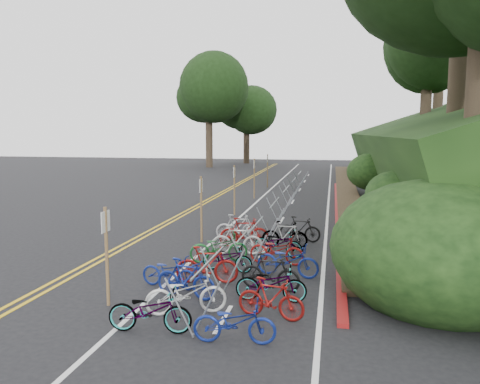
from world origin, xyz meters
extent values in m
plane|color=black|center=(0.00, 0.00, 0.00)|extent=(120.00, 120.00, 0.00)
cube|color=gold|center=(-2.15, 10.00, 0.00)|extent=(0.12, 80.00, 0.01)
cube|color=gold|center=(-1.85, 10.00, 0.00)|extent=(0.12, 80.00, 0.01)
cube|color=silver|center=(1.00, 10.00, 0.00)|extent=(0.12, 80.00, 0.01)
cube|color=silver|center=(5.20, 10.00, 0.00)|extent=(0.12, 80.00, 0.01)
cube|color=silver|center=(3.10, -2.00, 0.00)|extent=(0.10, 1.60, 0.01)
cube|color=silver|center=(3.10, 4.00, 0.00)|extent=(0.10, 1.60, 0.01)
cube|color=silver|center=(3.10, 10.00, 0.00)|extent=(0.10, 1.60, 0.01)
cube|color=silver|center=(3.10, 16.00, 0.00)|extent=(0.10, 1.60, 0.01)
cube|color=silver|center=(3.10, 22.00, 0.00)|extent=(0.10, 1.60, 0.01)
cube|color=silver|center=(3.10, 28.00, 0.00)|extent=(0.10, 1.60, 0.01)
cube|color=silver|center=(3.10, 34.00, 0.00)|extent=(0.10, 1.60, 0.01)
cube|color=maroon|center=(5.70, 12.00, 0.05)|extent=(0.25, 28.00, 0.10)
cube|color=black|center=(13.50, 22.00, 2.80)|extent=(12.32, 44.00, 9.11)
cube|color=#382819|center=(6.40, 22.00, 0.08)|extent=(1.40, 44.00, 0.16)
ellipsoid|color=#284C19|center=(7.20, 3.00, 1.04)|extent=(2.00, 2.80, 1.60)
ellipsoid|color=#284C19|center=(8.00, 8.00, 1.55)|extent=(2.60, 3.64, 2.08)
ellipsoid|color=#284C19|center=(9.20, 14.00, 1.99)|extent=(2.20, 3.08, 1.76)
ellipsoid|color=#284C19|center=(7.80, 20.00, 1.56)|extent=(3.00, 4.20, 2.40)
ellipsoid|color=#284C19|center=(8.50, 26.00, 1.73)|extent=(2.40, 3.36, 1.92)
ellipsoid|color=#284C19|center=(9.80, 30.00, 2.41)|extent=(2.80, 3.92, 2.24)
ellipsoid|color=#284C19|center=(7.00, 6.00, 0.90)|extent=(1.80, 2.52, 1.44)
ellipsoid|color=#284C19|center=(10.00, 18.00, 2.60)|extent=(3.20, 4.48, 2.56)
ellipsoid|color=black|center=(8.00, 0.50, 1.21)|extent=(5.28, 6.16, 3.52)
cylinder|color=#2D2319|center=(9.50, 3.00, 4.17)|extent=(0.82, 0.82, 5.95)
cylinder|color=#2D2319|center=(11.00, 12.00, 5.93)|extent=(0.87, 0.87, 6.86)
cylinder|color=#2D2319|center=(13.50, 20.00, 7.09)|extent=(0.91, 0.91, 7.77)
cylinder|color=#2D2319|center=(12.50, 28.00, 6.00)|extent=(0.84, 0.84, 6.40)
ellipsoid|color=black|center=(12.50, 28.00, 11.76)|extent=(8.54, 8.54, 8.11)
cylinder|color=#2D2319|center=(15.00, 36.00, 7.16)|extent=(0.89, 0.89, 7.32)
ellipsoid|color=black|center=(15.00, 36.00, 13.87)|extent=(10.16, 10.16, 9.65)
cylinder|color=#2D2319|center=(-9.00, 42.00, 2.97)|extent=(0.82, 0.82, 5.95)
ellipsoid|color=black|center=(-9.00, 42.00, 8.38)|extent=(8.13, 8.13, 7.72)
cylinder|color=#2D2319|center=(-6.00, 50.00, 2.74)|extent=(0.79, 0.79, 5.49)
ellipsoid|color=black|center=(-6.00, 50.00, 7.62)|extent=(7.11, 7.11, 6.76)
cylinder|color=gray|center=(2.72, -1.79, 1.23)|extent=(0.05, 2.76, 0.05)
cylinder|color=gray|center=(2.44, -3.07, 0.62)|extent=(0.62, 0.04, 1.22)
cylinder|color=gray|center=(3.00, -3.07, 0.62)|extent=(0.62, 0.04, 1.22)
cylinder|color=gray|center=(2.44, -0.51, 0.62)|extent=(0.62, 0.04, 1.22)
cylinder|color=gray|center=(3.00, -0.51, 0.62)|extent=(0.62, 0.04, 1.22)
cylinder|color=gray|center=(3.00, 3.00, 1.15)|extent=(0.05, 3.00, 0.05)
cylinder|color=gray|center=(2.72, 1.60, 0.57)|extent=(0.58, 0.04, 1.13)
cylinder|color=gray|center=(3.28, 1.60, 0.57)|extent=(0.58, 0.04, 1.13)
cylinder|color=gray|center=(2.72, 4.40, 0.57)|extent=(0.58, 0.04, 1.13)
cylinder|color=gray|center=(3.28, 4.40, 0.57)|extent=(0.58, 0.04, 1.13)
cylinder|color=gray|center=(3.00, 8.00, 1.15)|extent=(0.05, 3.00, 0.05)
cylinder|color=gray|center=(2.72, 6.60, 0.57)|extent=(0.58, 0.04, 1.13)
cylinder|color=gray|center=(3.28, 6.60, 0.57)|extent=(0.58, 0.04, 1.13)
cylinder|color=gray|center=(2.72, 9.40, 0.57)|extent=(0.58, 0.04, 1.13)
cylinder|color=gray|center=(3.28, 9.40, 0.57)|extent=(0.58, 0.04, 1.13)
cylinder|color=gray|center=(3.00, 13.00, 1.15)|extent=(0.05, 3.00, 0.05)
cylinder|color=gray|center=(2.72, 11.60, 0.57)|extent=(0.58, 0.04, 1.13)
cylinder|color=gray|center=(3.28, 11.60, 0.57)|extent=(0.58, 0.04, 1.13)
cylinder|color=gray|center=(2.72, 14.40, 0.57)|extent=(0.58, 0.04, 1.13)
cylinder|color=gray|center=(3.28, 14.40, 0.57)|extent=(0.58, 0.04, 1.13)
cylinder|color=gray|center=(3.00, 18.00, 1.15)|extent=(0.05, 3.00, 0.05)
cylinder|color=gray|center=(2.72, 16.60, 0.57)|extent=(0.58, 0.04, 1.13)
cylinder|color=gray|center=(3.28, 16.60, 0.57)|extent=(0.58, 0.04, 1.13)
cylinder|color=gray|center=(2.72, 19.40, 0.57)|extent=(0.58, 0.04, 1.13)
cylinder|color=gray|center=(3.28, 19.40, 0.57)|extent=(0.58, 0.04, 1.13)
cylinder|color=gray|center=(3.00, 23.00, 1.15)|extent=(0.05, 3.00, 0.05)
cylinder|color=gray|center=(2.72, 21.60, 0.57)|extent=(0.58, 0.04, 1.13)
cylinder|color=gray|center=(3.28, 21.60, 0.57)|extent=(0.58, 0.04, 1.13)
cylinder|color=gray|center=(2.72, 24.40, 0.57)|extent=(0.58, 0.04, 1.13)
cylinder|color=gray|center=(3.28, 24.40, 0.57)|extent=(0.58, 0.04, 1.13)
cylinder|color=brown|center=(0.20, -1.72, 1.20)|extent=(0.08, 0.08, 2.39)
cube|color=silver|center=(0.20, -1.72, 2.04)|extent=(0.02, 0.40, 0.50)
cylinder|color=brown|center=(0.60, 5.00, 1.25)|extent=(0.08, 0.08, 2.50)
cube|color=silver|center=(0.60, 5.00, 2.15)|extent=(0.02, 0.40, 0.50)
cylinder|color=brown|center=(0.60, 11.00, 1.25)|extent=(0.08, 0.08, 2.50)
cube|color=silver|center=(0.60, 11.00, 2.15)|extent=(0.02, 0.40, 0.50)
cylinder|color=brown|center=(0.60, 17.00, 1.25)|extent=(0.08, 0.08, 2.50)
cube|color=silver|center=(0.60, 17.00, 2.15)|extent=(0.02, 0.40, 0.50)
cylinder|color=brown|center=(0.60, 23.00, 1.25)|extent=(0.08, 0.08, 2.50)
cube|color=silver|center=(0.60, 23.00, 2.15)|extent=(0.02, 0.40, 0.50)
imported|color=navy|center=(1.19, -0.20, 0.43)|extent=(0.87, 1.71, 0.86)
imported|color=slate|center=(1.77, -2.97, 0.47)|extent=(0.76, 1.82, 0.93)
imported|color=navy|center=(3.59, -3.12, 0.43)|extent=(0.72, 1.69, 0.87)
imported|color=beige|center=(2.20, -1.87, 0.49)|extent=(1.27, 1.96, 0.97)
imported|color=maroon|center=(4.13, -1.77, 0.46)|extent=(0.73, 1.60, 0.93)
imported|color=navy|center=(1.88, -0.88, 0.50)|extent=(0.84, 1.74, 1.00)
imported|color=slate|center=(3.99, -0.70, 0.46)|extent=(0.68, 1.77, 0.92)
imported|color=maroon|center=(2.09, 0.34, 0.52)|extent=(0.74, 1.78, 1.04)
imported|color=black|center=(3.86, 0.10, 0.49)|extent=(0.74, 1.67, 0.97)
imported|color=slate|center=(2.39, 1.54, 0.42)|extent=(0.82, 1.66, 0.83)
imported|color=navy|center=(4.20, 1.38, 0.48)|extent=(0.94, 1.91, 0.96)
imported|color=#144C1E|center=(1.90, 2.45, 0.49)|extent=(1.21, 1.96, 0.97)
imported|color=maroon|center=(3.74, 2.59, 0.46)|extent=(0.81, 1.79, 0.91)
imported|color=beige|center=(2.29, 3.45, 0.52)|extent=(0.73, 1.78, 1.04)
imported|color=slate|center=(3.68, 3.51, 0.46)|extent=(1.12, 1.86, 0.92)
imported|color=maroon|center=(2.31, 4.61, 0.54)|extent=(0.94, 1.85, 1.07)
imported|color=slate|center=(3.78, 4.65, 0.50)|extent=(0.54, 1.67, 0.99)
imported|color=#9E9EA3|center=(1.84, 5.66, 0.50)|extent=(0.85, 1.72, 1.00)
imported|color=black|center=(4.23, 5.83, 0.48)|extent=(0.71, 1.65, 0.96)
camera|label=1|loc=(5.40, -11.68, 4.12)|focal=35.00mm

